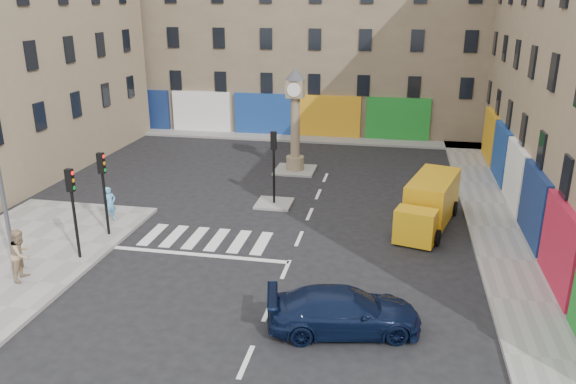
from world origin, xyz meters
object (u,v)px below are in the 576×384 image
(navy_sedan, at_px, (344,311))
(pedestrian_tan, at_px, (21,254))
(traffic_light_left_far, at_px, (103,181))
(traffic_light_island, at_px, (274,156))
(clock_pillar, at_px, (295,114))
(yellow_van, at_px, (429,203))
(pedestrian_blue, at_px, (110,204))
(traffic_light_left_near, at_px, (72,199))

(navy_sedan, relative_size, pedestrian_tan, 2.47)
(traffic_light_left_far, relative_size, traffic_light_island, 1.00)
(clock_pillar, bearing_deg, pedestrian_tan, -114.88)
(traffic_light_island, bearing_deg, yellow_van, -8.66)
(traffic_light_left_far, xyz_separation_m, pedestrian_tan, (-1.04, -4.44, -1.49))
(pedestrian_blue, height_order, pedestrian_tan, pedestrian_tan)
(yellow_van, bearing_deg, navy_sedan, -92.27)
(navy_sedan, xyz_separation_m, pedestrian_tan, (-11.96, 0.97, 0.43))
(traffic_light_left_near, relative_size, clock_pillar, 0.61)
(clock_pillar, relative_size, pedestrian_blue, 3.73)
(traffic_light_left_near, bearing_deg, pedestrian_blue, 99.38)
(traffic_light_left_far, relative_size, navy_sedan, 0.76)
(pedestrian_blue, bearing_deg, pedestrian_tan, -152.56)
(traffic_light_left_far, bearing_deg, traffic_light_island, 40.60)
(pedestrian_blue, relative_size, pedestrian_tan, 0.84)
(traffic_light_island, height_order, navy_sedan, traffic_light_island)
(traffic_light_island, height_order, clock_pillar, clock_pillar)
(clock_pillar, distance_m, pedestrian_blue, 12.37)
(yellow_van, relative_size, pedestrian_tan, 3.11)
(traffic_light_left_far, distance_m, clock_pillar, 13.05)
(yellow_van, bearing_deg, traffic_light_island, -173.65)
(traffic_light_island, relative_size, clock_pillar, 0.61)
(navy_sedan, height_order, pedestrian_tan, pedestrian_tan)
(yellow_van, bearing_deg, traffic_light_left_near, -139.49)
(yellow_van, height_order, pedestrian_blue, yellow_van)
(traffic_light_left_far, xyz_separation_m, traffic_light_island, (6.30, 5.40, -0.03))
(traffic_light_left_far, bearing_deg, navy_sedan, -26.33)
(clock_pillar, height_order, yellow_van, clock_pillar)
(traffic_light_left_near, distance_m, pedestrian_tan, 2.73)
(traffic_light_left_far, bearing_deg, clock_pillar, 61.06)
(clock_pillar, bearing_deg, traffic_light_island, -90.00)
(traffic_light_left_near, height_order, clock_pillar, clock_pillar)
(traffic_light_left_far, height_order, yellow_van, traffic_light_left_far)
(traffic_light_island, xyz_separation_m, navy_sedan, (4.62, -10.80, -1.89))
(traffic_light_island, xyz_separation_m, yellow_van, (7.62, -1.16, -1.54))
(navy_sedan, xyz_separation_m, yellow_van, (3.00, 9.64, 0.35))
(traffic_light_island, relative_size, pedestrian_blue, 2.26)
(navy_sedan, bearing_deg, traffic_light_left_far, 51.53)
(navy_sedan, bearing_deg, traffic_light_left_near, 62.48)
(traffic_light_left_near, relative_size, traffic_light_island, 1.00)
(pedestrian_tan, bearing_deg, clock_pillar, -30.55)
(traffic_light_island, xyz_separation_m, clock_pillar, (0.00, 6.00, 0.96))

